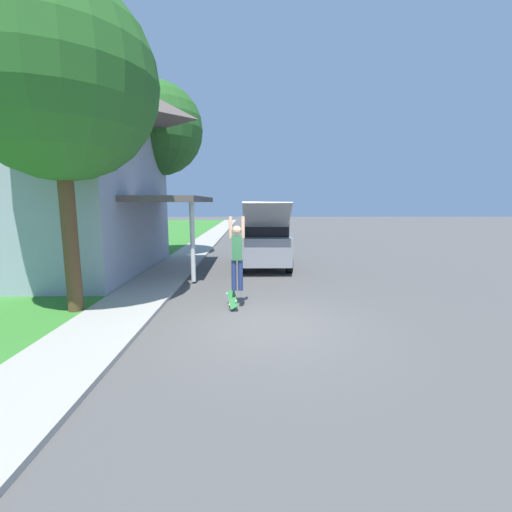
% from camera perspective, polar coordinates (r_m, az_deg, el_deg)
% --- Properties ---
extents(ground_plane, '(120.00, 120.00, 0.00)m').
position_cam_1_polar(ground_plane, '(7.98, 1.69, -11.30)').
color(ground_plane, '#54514F').
extents(lawn, '(10.00, 80.00, 0.08)m').
position_cam_1_polar(lawn, '(15.75, -29.86, -2.22)').
color(lawn, '#387F2D').
rests_on(lawn, ground_plane).
extents(sidewalk, '(1.80, 80.00, 0.10)m').
position_cam_1_polar(sidewalk, '(14.14, -14.09, -2.40)').
color(sidewalk, '#ADA89E').
rests_on(sidewalk, ground_plane).
extents(house, '(10.87, 8.39, 8.89)m').
position_cam_1_polar(house, '(15.85, -33.12, 14.61)').
color(house, '#99A3B2').
rests_on(house, lawn).
extents(lawn_tree_near, '(4.53, 4.53, 7.70)m').
position_cam_1_polar(lawn_tree_near, '(9.82, -30.25, 23.93)').
color(lawn_tree_near, brown).
rests_on(lawn_tree_near, lawn).
extents(lawn_tree_far, '(4.30, 4.30, 8.23)m').
position_cam_1_polar(lawn_tree_far, '(17.72, -16.21, 19.56)').
color(lawn_tree_far, brown).
rests_on(lawn_tree_far, lawn).
extents(suv_parked, '(2.11, 5.36, 2.78)m').
position_cam_1_polar(suv_parked, '(14.84, 1.38, 2.67)').
color(suv_parked, gray).
rests_on(suv_parked, ground_plane).
extents(car_down_street, '(1.88, 4.52, 1.30)m').
position_cam_1_polar(car_down_street, '(24.92, 1.42, 4.00)').
color(car_down_street, '#B7B7BC').
rests_on(car_down_street, ground_plane).
extents(skateboarder, '(0.41, 0.22, 1.93)m').
position_cam_1_polar(skateboarder, '(8.81, -3.19, 0.54)').
color(skateboarder, navy).
rests_on(skateboarder, ground_plane).
extents(skateboard, '(0.35, 0.73, 0.40)m').
position_cam_1_polar(skateboard, '(9.09, -3.99, -7.10)').
color(skateboard, '#337F3D').
rests_on(skateboard, ground_plane).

